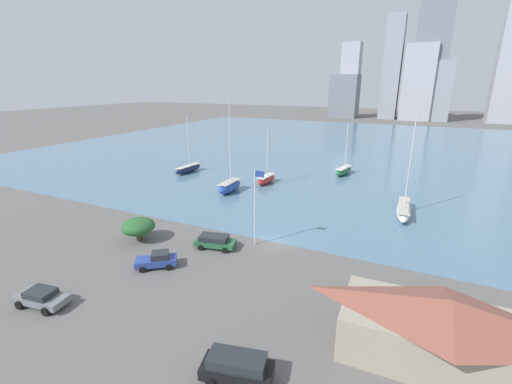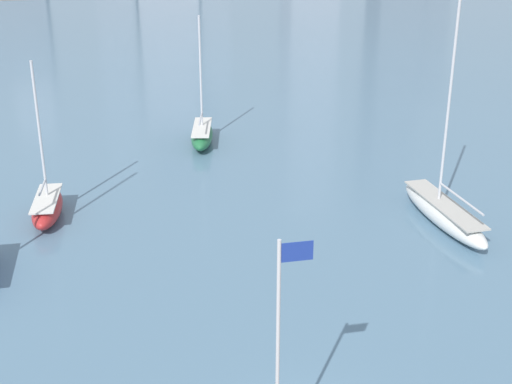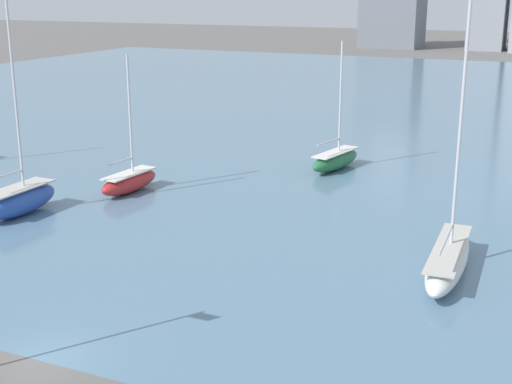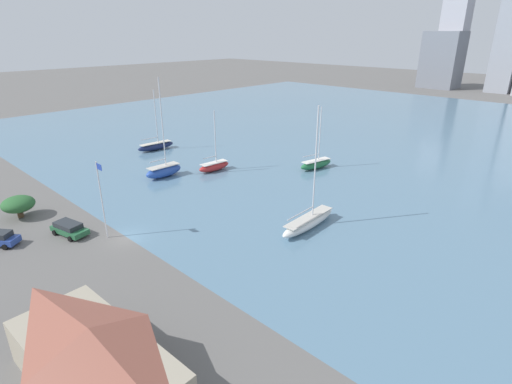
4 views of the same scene
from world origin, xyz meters
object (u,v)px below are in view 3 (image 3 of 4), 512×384
Objects in this scene: sailboat_blue at (20,199)px; sailboat_green at (336,159)px; sailboat_white at (448,258)px; sailboat_red at (129,181)px.

sailboat_green is at bearing 54.14° from sailboat_blue.
sailboat_white is at bearing 4.09° from sailboat_blue.
sailboat_green is at bearing 51.89° from sailboat_red.
sailboat_red is 0.96× the size of sailboat_green.
sailboat_white reaches higher than sailboat_red.
sailboat_blue is (-16.04, -21.31, 0.24)m from sailboat_green.
sailboat_white is 1.38× the size of sailboat_green.
sailboat_blue is (-3.73, -7.94, 0.26)m from sailboat_red.
sailboat_green reaches higher than sailboat_red.
sailboat_white is 0.92× the size of sailboat_blue.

